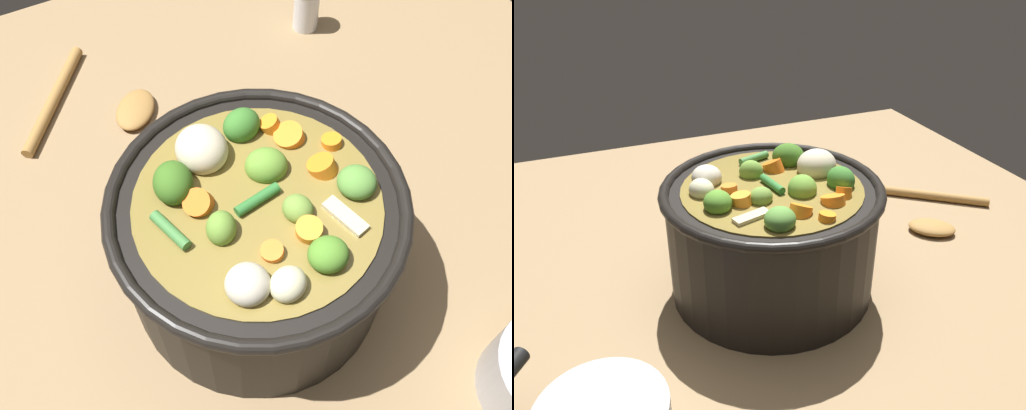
# 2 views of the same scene
# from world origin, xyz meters

# --- Properties ---
(ground_plane) EXTENTS (1.10, 1.10, 0.00)m
(ground_plane) POSITION_xyz_m (0.00, 0.00, 0.00)
(ground_plane) COLOR #8C704C
(cooking_pot) EXTENTS (0.27, 0.27, 0.17)m
(cooking_pot) POSITION_xyz_m (0.00, 0.00, 0.08)
(cooking_pot) COLOR black
(cooking_pot) RESTS_ON ground_plane
(wooden_spoon) EXTENTS (0.19, 0.19, 0.02)m
(wooden_spoon) POSITION_xyz_m (0.31, 0.07, 0.01)
(wooden_spoon) COLOR #A07239
(wooden_spoon) RESTS_ON ground_plane
(salt_shaker) EXTENTS (0.04, 0.04, 0.07)m
(salt_shaker) POSITION_xyz_m (0.32, -0.25, 0.04)
(salt_shaker) COLOR silver
(salt_shaker) RESTS_ON ground_plane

